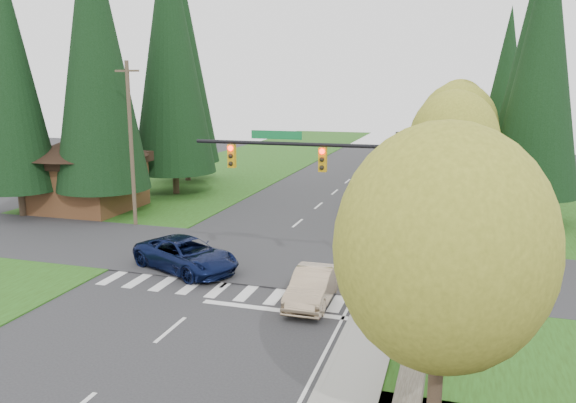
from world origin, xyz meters
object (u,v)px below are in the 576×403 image
at_px(sedan_champagne, 313,286).
at_px(parked_car_d, 407,162).
at_px(parked_car_e, 420,160).
at_px(parked_car_a, 376,200).
at_px(parked_car_b, 383,191).
at_px(suv_navy, 186,255).
at_px(parked_car_c, 410,173).

relative_size(sedan_champagne, parked_car_d, 1.10).
bearing_deg(parked_car_e, parked_car_a, -97.66).
xyz_separation_m(parked_car_b, parked_car_e, (1.40, 19.93, -0.05)).
bearing_deg(parked_car_e, parked_car_d, -119.57).
bearing_deg(parked_car_a, suv_navy, -108.74).
distance_m(parked_car_a, parked_car_c, 13.36).
bearing_deg(parked_car_b, parked_car_a, -86.24).
relative_size(parked_car_b, parked_car_c, 1.09).
distance_m(parked_car_a, parked_car_d, 21.29).
height_order(sedan_champagne, parked_car_c, parked_car_c).
xyz_separation_m(parked_car_a, parked_car_c, (1.17, 13.31, -0.07)).
xyz_separation_m(parked_car_a, parked_car_d, (0.20, 21.29, -0.15)).
bearing_deg(parked_car_c, parked_car_b, -93.51).
relative_size(parked_car_b, parked_car_d, 1.27).
bearing_deg(parked_car_b, parked_car_e, 89.74).
relative_size(sedan_champagne, parked_car_c, 0.94).
height_order(sedan_champagne, parked_car_e, sedan_champagne).
distance_m(suv_navy, parked_car_e, 39.95).
height_order(parked_car_b, parked_car_c, parked_car_c).
distance_m(parked_car_c, parked_car_d, 8.04).
xyz_separation_m(suv_navy, parked_car_e, (8.08, 39.12, -0.11)).
height_order(parked_car_a, parked_car_d, parked_car_a).
distance_m(parked_car_a, parked_car_e, 23.88).
distance_m(sedan_champagne, parked_car_c, 30.75).
distance_m(sedan_champagne, parked_car_e, 41.29).
xyz_separation_m(sedan_champagne, parked_car_d, (0.17, 38.71, -0.04)).
xyz_separation_m(parked_car_a, parked_car_e, (1.40, 23.84, -0.15)).
bearing_deg(parked_car_a, parked_car_b, 94.86).
bearing_deg(parked_car_e, sedan_champagne, -96.21).
distance_m(sedan_champagne, parked_car_a, 17.42).
relative_size(sedan_champagne, suv_navy, 0.77).
relative_size(parked_car_a, parked_car_d, 1.24).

